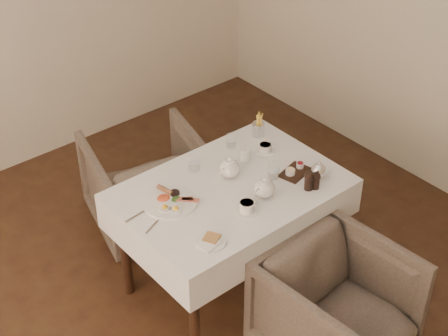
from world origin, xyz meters
TOP-DOWN VIEW (x-y plane):
  - table at (0.41, 0.43)m, footprint 1.28×0.88m
  - armchair_near at (0.51, -0.35)m, footprint 0.76×0.78m
  - armchair_far at (0.35, 1.23)m, footprint 0.90×0.92m
  - breakfast_plate at (0.05, 0.54)m, footprint 0.30×0.30m
  - side_plate at (0.02, 0.13)m, footprint 0.17×0.16m
  - teapot_centre at (0.47, 0.51)m, footprint 0.19×0.17m
  - teapot_front at (0.50, 0.24)m, footprint 0.17×0.14m
  - creamer at (0.65, 0.58)m, footprint 0.09×0.09m
  - teacup_near at (0.33, 0.20)m, footprint 0.13×0.13m
  - teacup_far at (0.80, 0.56)m, footprint 0.12×0.12m
  - glass_left at (0.35, 0.70)m, footprint 0.09×0.09m
  - glass_mid at (0.66, 0.34)m, footprint 0.07×0.07m
  - glass_right at (0.68, 0.75)m, footprint 0.06×0.06m
  - condiment_board at (0.78, 0.29)m, footprint 0.20×0.16m
  - pepper_mill_left at (0.74, 0.13)m, footprint 0.08×0.08m
  - pepper_mill_right at (0.77, 0.11)m, footprint 0.05×0.05m
  - silver_pot at (0.85, 0.17)m, footprint 0.13×0.12m
  - fries_cup at (0.89, 0.74)m, footprint 0.08×0.08m
  - cutlery_fork at (-0.13, 0.56)m, footprint 0.20×0.04m
  - cutlery_knife at (-0.12, 0.44)m, footprint 0.16×0.08m

SIDE VIEW (x-z plane):
  - armchair_near at x=0.51m, z-range 0.00..0.67m
  - armchair_far at x=0.35m, z-range 0.00..0.69m
  - table at x=0.41m, z-range 0.26..1.02m
  - cutlery_knife at x=-0.12m, z-range 0.76..0.76m
  - cutlery_fork at x=-0.13m, z-range 0.76..0.76m
  - side_plate at x=0.02m, z-range 0.75..0.77m
  - breakfast_plate at x=0.05m, z-range 0.75..0.78m
  - condiment_board at x=0.78m, z-range 0.75..0.79m
  - teacup_far at x=0.80m, z-range 0.75..0.81m
  - teacup_near at x=0.33m, z-range 0.75..0.82m
  - creamer at x=0.65m, z-range 0.76..0.84m
  - glass_right at x=0.68m, z-range 0.76..0.84m
  - glass_left at x=0.35m, z-range 0.76..0.85m
  - glass_mid at x=0.66m, z-range 0.76..0.85m
  - pepper_mill_right at x=0.77m, z-range 0.76..0.86m
  - silver_pot at x=0.85m, z-range 0.76..0.87m
  - pepper_mill_left at x=0.74m, z-range 0.76..0.88m
  - teapot_front at x=0.50m, z-range 0.76..0.88m
  - teapot_centre at x=0.47m, z-range 0.76..0.89m
  - fries_cup at x=0.89m, z-range 0.74..0.91m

